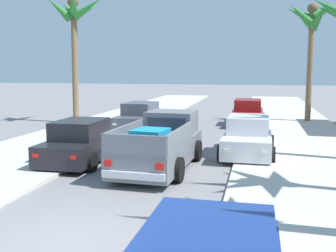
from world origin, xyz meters
TOP-DOWN VIEW (x-y plane):
  - ground_plane at (0.00, 0.00)m, footprint 160.00×160.00m
  - sidewalk_left at (-5.22, 12.00)m, footprint 5.17×60.00m
  - sidewalk_right at (5.22, 12.00)m, footprint 5.17×60.00m
  - curb_left at (-4.04, 12.00)m, footprint 0.16×60.00m
  - curb_right at (4.04, 12.00)m, footprint 0.16×60.00m
  - pickup_truck at (0.23, 6.31)m, footprint 2.37×5.28m
  - car_left_near at (2.79, 17.60)m, footprint 2.04×4.27m
  - car_right_near at (3.05, 8.95)m, footprint 2.06×4.28m
  - car_left_mid at (-2.88, 14.17)m, footprint 2.14×4.31m
  - car_left_far at (-2.79, 6.51)m, footprint 2.09×4.29m
  - palm_tree_left_fore at (-7.57, 16.40)m, footprint 3.46×3.74m
  - palm_tree_right_mid at (6.43, 19.60)m, footprint 3.20×3.81m

SIDE VIEW (x-z plane):
  - ground_plane at x=0.00m, z-range 0.00..0.00m
  - curb_left at x=-4.04m, z-range 0.00..0.10m
  - curb_right at x=4.04m, z-range 0.00..0.10m
  - sidewalk_left at x=-5.22m, z-range 0.00..0.12m
  - sidewalk_right at x=5.22m, z-range 0.00..0.12m
  - car_left_near at x=2.79m, z-range -0.06..1.48m
  - car_right_near at x=3.05m, z-range -0.06..1.48m
  - car_left_mid at x=-2.88m, z-range -0.06..1.48m
  - car_left_far at x=-2.79m, z-range -0.06..1.48m
  - pickup_truck at x=0.23m, z-range -0.11..1.69m
  - palm_tree_right_mid at x=6.43m, z-range 2.26..9.61m
  - palm_tree_left_fore at x=-7.57m, z-range 2.35..10.05m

